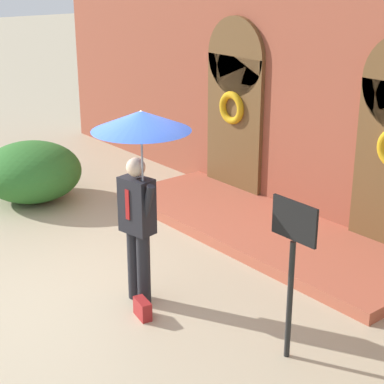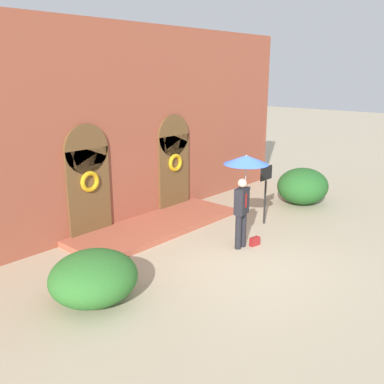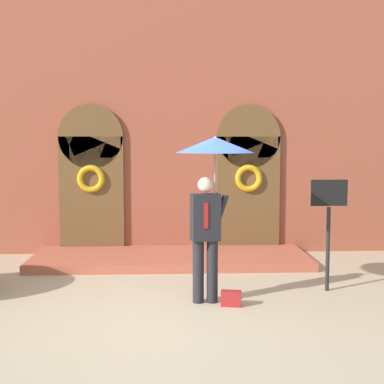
# 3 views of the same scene
# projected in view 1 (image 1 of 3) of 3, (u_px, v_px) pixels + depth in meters

# --- Properties ---
(ground_plane) EXTENTS (80.00, 80.00, 0.00)m
(ground_plane) POSITION_uv_depth(u_px,v_px,m) (84.00, 297.00, 7.84)
(ground_plane) COLOR tan
(building_facade) EXTENTS (14.00, 2.30, 5.60)m
(building_facade) POSITION_uv_depth(u_px,v_px,m) (322.00, 48.00, 9.38)
(building_facade) COLOR brown
(building_facade) RESTS_ON ground
(person_with_umbrella) EXTENTS (1.10, 1.10, 2.36)m
(person_with_umbrella) POSITION_uv_depth(u_px,v_px,m) (140.00, 150.00, 7.05)
(person_with_umbrella) COLOR black
(person_with_umbrella) RESTS_ON ground
(handbag) EXTENTS (0.30, 0.17, 0.22)m
(handbag) POSITION_uv_depth(u_px,v_px,m) (143.00, 309.00, 7.36)
(handbag) COLOR maroon
(handbag) RESTS_ON ground
(sign_post) EXTENTS (0.56, 0.06, 1.72)m
(sign_post) POSITION_uv_depth(u_px,v_px,m) (292.00, 255.00, 6.28)
(sign_post) COLOR black
(sign_post) RESTS_ON ground
(shrub_left) EXTENTS (1.72, 1.67, 1.00)m
(shrub_left) POSITION_uv_depth(u_px,v_px,m) (32.00, 171.00, 10.90)
(shrub_left) COLOR #2D6B28
(shrub_left) RESTS_ON ground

